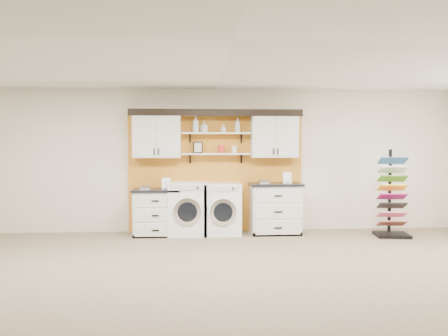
{
  "coord_description": "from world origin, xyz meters",
  "views": [
    {
      "loc": [
        -0.41,
        -4.61,
        1.7
      ],
      "look_at": [
        0.05,
        2.3,
        1.34
      ],
      "focal_mm": 35.0,
      "sensor_mm": 36.0,
      "label": 1
    }
  ],
  "objects": [
    {
      "name": "soap_bottle_b",
      "position": [
        -0.23,
        3.8,
        2.05
      ],
      "size": [
        0.13,
        0.13,
        0.21
      ],
      "primitive_type": "imported",
      "rotation": [
        0.0,
        0.0,
        3.69
      ],
      "color": "silver",
      "rests_on": "shelf_upper"
    },
    {
      "name": "upper_cabinet_right",
      "position": [
        1.13,
        3.79,
        1.88
      ],
      "size": [
        0.9,
        0.35,
        0.84
      ],
      "color": "white",
      "rests_on": "wall_back"
    },
    {
      "name": "soap_bottle_d",
      "position": [
        0.41,
        3.8,
        2.09
      ],
      "size": [
        0.12,
        0.12,
        0.28
      ],
      "primitive_type": "imported",
      "rotation": [
        0.0,
        0.0,
        -3.07
      ],
      "color": "silver",
      "rests_on": "shelf_upper"
    },
    {
      "name": "washer",
      "position": [
        -0.55,
        3.64,
        0.5
      ],
      "size": [
        0.72,
        0.71,
        1.0
      ],
      "color": "white",
      "rests_on": "floor"
    },
    {
      "name": "floor",
      "position": [
        0.0,
        0.0,
        0.0
      ],
      "size": [
        10.0,
        10.0,
        0.0
      ],
      "primitive_type": "plane",
      "color": "#7E6E55",
      "rests_on": "ground"
    },
    {
      "name": "dryer",
      "position": [
        0.1,
        3.64,
        0.49
      ],
      "size": [
        0.7,
        0.71,
        0.98
      ],
      "color": "white",
      "rests_on": "floor"
    },
    {
      "name": "ceiling",
      "position": [
        0.0,
        0.0,
        2.8
      ],
      "size": [
        10.0,
        10.0,
        0.0
      ],
      "primitive_type": "plane",
      "rotation": [
        3.14,
        0.0,
        0.0
      ],
      "color": "white",
      "rests_on": "wall_back"
    },
    {
      "name": "shelf_lower",
      "position": [
        0.0,
        3.8,
        1.53
      ],
      "size": [
        1.32,
        0.28,
        0.03
      ],
      "primitive_type": "cube",
      "color": "white",
      "rests_on": "wall_back"
    },
    {
      "name": "picture_frame",
      "position": [
        -0.35,
        3.85,
        1.66
      ],
      "size": [
        0.18,
        0.02,
        0.22
      ],
      "color": "black",
      "rests_on": "shelf_lower"
    },
    {
      "name": "soap_bottle_a",
      "position": [
        -0.39,
        3.8,
        2.1
      ],
      "size": [
        0.17,
        0.17,
        0.31
      ],
      "primitive_type": "imported",
      "rotation": [
        0.0,
        0.0,
        -2.21
      ],
      "color": "silver",
      "rests_on": "shelf_upper"
    },
    {
      "name": "base_cabinet_left",
      "position": [
        -1.13,
        3.64,
        0.44
      ],
      "size": [
        0.89,
        0.66,
        0.88
      ],
      "color": "white",
      "rests_on": "floor"
    },
    {
      "name": "canister_red",
      "position": [
        0.1,
        3.8,
        1.62
      ],
      "size": [
        0.11,
        0.11,
        0.16
      ],
      "primitive_type": "cylinder",
      "color": "red",
      "rests_on": "shelf_lower"
    },
    {
      "name": "shelf_upper",
      "position": [
        0.0,
        3.8,
        1.93
      ],
      "size": [
        1.32,
        0.28,
        0.03
      ],
      "primitive_type": "cube",
      "color": "white",
      "rests_on": "wall_back"
    },
    {
      "name": "upper_cabinet_left",
      "position": [
        -1.13,
        3.79,
        1.88
      ],
      "size": [
        0.9,
        0.35,
        0.84
      ],
      "color": "white",
      "rests_on": "wall_back"
    },
    {
      "name": "soap_bottle_c",
      "position": [
        0.14,
        3.8,
        2.02
      ],
      "size": [
        0.15,
        0.15,
        0.16
      ],
      "primitive_type": "imported",
      "rotation": [
        0.0,
        0.0,
        4.48
      ],
      "color": "silver",
      "rests_on": "shelf_upper"
    },
    {
      "name": "sample_rack",
      "position": [
        3.25,
        3.23,
        0.52
      ],
      "size": [
        0.65,
        0.57,
        1.62
      ],
      "rotation": [
        0.0,
        0.0,
        -0.14
      ],
      "color": "black",
      "rests_on": "floor"
    },
    {
      "name": "crown_molding",
      "position": [
        0.0,
        3.81,
        2.33
      ],
      "size": [
        3.3,
        0.41,
        0.13
      ],
      "color": "black",
      "rests_on": "wall_back"
    },
    {
      "name": "canister_cream",
      "position": [
        0.35,
        3.8,
        1.61
      ],
      "size": [
        0.1,
        0.1,
        0.14
      ],
      "primitive_type": "cylinder",
      "color": "silver",
      "rests_on": "shelf_lower"
    },
    {
      "name": "accent_panel",
      "position": [
        0.0,
        3.96,
        1.2
      ],
      "size": [
        3.4,
        0.07,
        2.4
      ],
      "primitive_type": "cube",
      "color": "orange",
      "rests_on": "wall_back"
    },
    {
      "name": "wall_back",
      "position": [
        0.0,
        4.0,
        1.4
      ],
      "size": [
        10.0,
        0.0,
        10.0
      ],
      "primitive_type": "plane",
      "rotation": [
        1.57,
        0.0,
        0.0
      ],
      "color": "beige",
      "rests_on": "floor"
    },
    {
      "name": "base_cabinet_right",
      "position": [
        1.13,
        3.64,
        0.48
      ],
      "size": [
        0.99,
        0.66,
        0.97
      ],
      "color": "white",
      "rests_on": "floor"
    }
  ]
}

